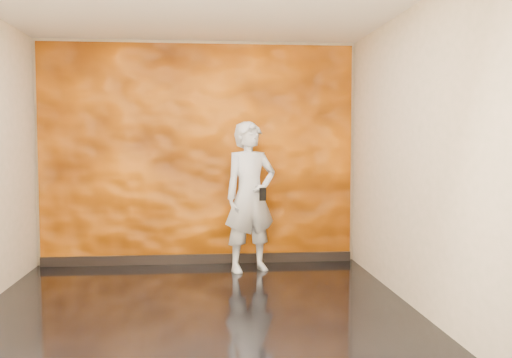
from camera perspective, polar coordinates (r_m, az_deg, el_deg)
room at (r=5.24m, az=-5.94°, el=2.15°), size 4.02×4.02×2.81m
feature_wall at (r=7.20m, az=-5.79°, el=2.45°), size 3.90×0.06×2.75m
baseboard at (r=7.31m, az=-5.72°, el=-7.96°), size 3.90×0.04×0.12m
man at (r=6.76m, az=-0.58°, el=-1.78°), size 0.76×0.63×1.78m
phone at (r=6.51m, az=0.68°, el=-1.54°), size 0.08×0.04×0.15m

